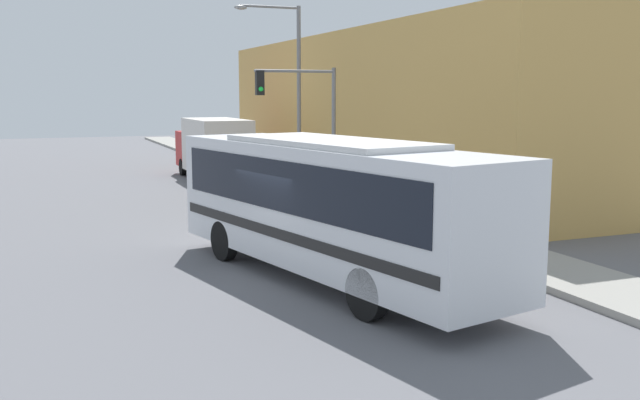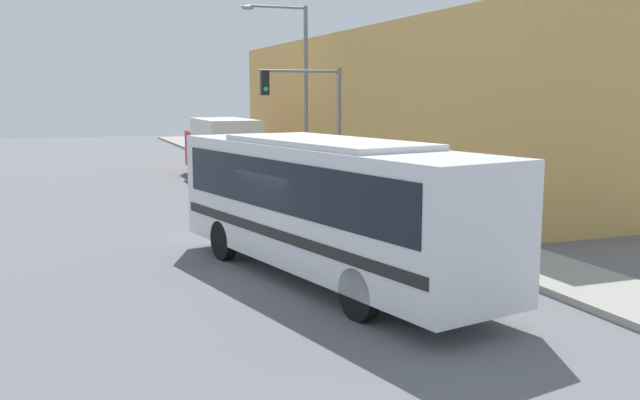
% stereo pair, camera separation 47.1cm
% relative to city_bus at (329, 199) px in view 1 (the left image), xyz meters
% --- Properties ---
extents(ground_plane, '(120.00, 120.00, 0.00)m').
position_rel_city_bus_xyz_m(ground_plane, '(-0.51, 0.59, -1.91)').
color(ground_plane, slate).
extents(sidewalk, '(2.42, 70.00, 0.17)m').
position_rel_city_bus_xyz_m(sidewalk, '(5.19, 20.59, -1.82)').
color(sidewalk, gray).
rests_on(sidewalk, ground_plane).
extents(building_facade, '(6.00, 28.60, 7.06)m').
position_rel_city_bus_xyz_m(building_facade, '(9.40, 15.89, 1.62)').
color(building_facade, tan).
rests_on(building_facade, ground_plane).
extents(city_bus, '(4.59, 10.63, 3.29)m').
position_rel_city_bus_xyz_m(city_bus, '(0.00, 0.00, 0.00)').
color(city_bus, silver).
rests_on(city_bus, ground_plane).
extents(delivery_truck, '(2.41, 7.38, 3.09)m').
position_rel_city_bus_xyz_m(delivery_truck, '(2.21, 20.36, -0.23)').
color(delivery_truck, silver).
rests_on(delivery_truck, ground_plane).
extents(fire_hydrant, '(0.21, 0.29, 0.74)m').
position_rel_city_bus_xyz_m(fire_hydrant, '(4.59, 2.60, -1.37)').
color(fire_hydrant, '#999999').
rests_on(fire_hydrant, sidewalk).
extents(traffic_light_pole, '(3.28, 0.35, 5.14)m').
position_rel_city_bus_xyz_m(traffic_light_pole, '(3.60, 10.76, 1.80)').
color(traffic_light_pole, slate).
rests_on(traffic_light_pole, sidewalk).
extents(street_lamp, '(2.98, 0.28, 7.93)m').
position_rel_city_bus_xyz_m(street_lamp, '(4.45, 14.91, 2.97)').
color(street_lamp, slate).
rests_on(street_lamp, sidewalk).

